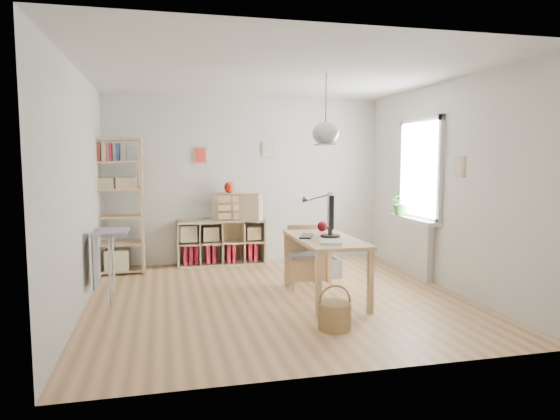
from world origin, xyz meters
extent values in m
plane|color=tan|center=(0.00, 0.00, 0.00)|extent=(4.50, 4.50, 0.00)
plane|color=white|center=(0.00, 2.25, 1.35)|extent=(4.50, 0.00, 4.50)
plane|color=white|center=(0.00, -2.25, 1.35)|extent=(4.50, 0.00, 4.50)
plane|color=white|center=(-2.25, 0.00, 1.35)|extent=(0.00, 4.50, 4.50)
plane|color=white|center=(2.25, 0.00, 1.35)|extent=(0.00, 4.50, 4.50)
plane|color=white|center=(0.00, 0.00, 2.70)|extent=(4.50, 4.50, 0.00)
cylinder|color=black|center=(0.55, -0.15, 2.36)|extent=(0.01, 0.01, 0.68)
ellipsoid|color=silver|center=(0.55, -0.15, 2.00)|extent=(0.32, 0.32, 0.27)
cube|color=white|center=(2.23, 0.60, 1.55)|extent=(0.03, 1.00, 1.30)
cube|color=white|center=(2.21, 0.06, 1.55)|extent=(0.06, 0.08, 1.46)
cube|color=white|center=(2.21, 1.14, 1.55)|extent=(0.06, 0.08, 1.46)
cube|color=white|center=(2.21, 0.60, 2.24)|extent=(0.06, 1.16, 0.08)
cube|color=white|center=(2.21, 0.60, 0.86)|extent=(0.06, 1.16, 0.08)
cube|color=silver|center=(2.19, 0.60, 0.40)|extent=(0.10, 0.80, 0.80)
cube|color=white|center=(2.14, 0.60, 0.83)|extent=(0.22, 1.20, 0.06)
cube|color=tan|center=(0.55, -0.15, 0.73)|extent=(0.70, 1.50, 0.04)
cube|color=tan|center=(0.25, -0.85, 0.35)|extent=(0.06, 0.06, 0.71)
cube|color=tan|center=(0.25, 0.55, 0.35)|extent=(0.06, 0.06, 0.71)
cube|color=tan|center=(0.85, -0.85, 0.35)|extent=(0.06, 0.06, 0.71)
cube|color=tan|center=(0.85, 0.55, 0.35)|extent=(0.06, 0.06, 0.71)
cube|color=#CEB487|center=(-0.45, 2.04, 0.01)|extent=(1.40, 0.38, 0.03)
cube|color=#CEB487|center=(-0.45, 2.04, 0.70)|extent=(1.40, 0.38, 0.03)
cube|color=#CEB487|center=(-1.14, 2.04, 0.36)|extent=(0.03, 0.38, 0.72)
cube|color=#CEB487|center=(0.23, 2.04, 0.36)|extent=(0.03, 0.38, 0.72)
cube|color=#CEB487|center=(-0.45, 2.22, 0.36)|extent=(1.40, 0.02, 0.72)
cube|color=maroon|center=(-1.03, 2.06, 0.19)|extent=(0.06, 0.26, 0.30)
cube|color=maroon|center=(-0.94, 2.06, 0.19)|extent=(0.05, 0.26, 0.30)
cube|color=maroon|center=(-0.86, 2.06, 0.19)|extent=(0.05, 0.26, 0.30)
cube|color=maroon|center=(-0.67, 2.06, 0.19)|extent=(0.05, 0.26, 0.30)
cube|color=maroon|center=(-0.58, 2.06, 0.19)|extent=(0.05, 0.26, 0.30)
cube|color=maroon|center=(-0.35, 2.06, 0.19)|extent=(0.06, 0.26, 0.30)
cube|color=maroon|center=(-0.26, 2.06, 0.19)|extent=(0.06, 0.26, 0.30)
cube|color=maroon|center=(0.00, 2.06, 0.19)|extent=(0.06, 0.26, 0.30)
cube|color=maroon|center=(0.09, 2.06, 0.19)|extent=(0.05, 0.26, 0.30)
cube|color=tan|center=(-2.41, 1.80, 1.00)|extent=(0.04, 0.38, 2.00)
cube|color=tan|center=(-1.65, 1.80, 1.00)|extent=(0.04, 0.38, 2.00)
cube|color=tan|center=(-2.03, 1.80, 0.05)|extent=(0.76, 0.38, 0.03)
cube|color=tan|center=(-2.03, 1.80, 0.45)|extent=(0.76, 0.38, 0.03)
cube|color=tan|center=(-2.03, 1.80, 0.85)|extent=(0.76, 0.38, 0.03)
cube|color=tan|center=(-2.03, 1.80, 1.25)|extent=(0.76, 0.38, 0.03)
cube|color=tan|center=(-2.03, 1.80, 1.65)|extent=(0.76, 0.38, 0.03)
cube|color=tan|center=(-2.03, 1.80, 1.98)|extent=(0.76, 0.38, 0.03)
cube|color=navy|center=(-2.31, 1.80, 1.79)|extent=(0.04, 0.18, 0.26)
cube|color=maroon|center=(-2.23, 1.80, 1.79)|extent=(0.04, 0.18, 0.26)
cube|color=beige|center=(-2.15, 1.80, 1.79)|extent=(0.04, 0.18, 0.26)
cube|color=maroon|center=(-2.07, 1.80, 1.79)|extent=(0.04, 0.18, 0.26)
cube|color=navy|center=(-1.97, 1.80, 1.79)|extent=(0.04, 0.18, 0.26)
cube|color=beige|center=(-1.87, 1.80, 1.79)|extent=(0.04, 0.18, 0.26)
cube|color=gray|center=(-1.97, 0.35, 0.83)|extent=(0.40, 0.55, 0.04)
cylinder|color=silver|center=(-1.97, 0.13, 0.41)|extent=(0.03, 0.03, 0.82)
cylinder|color=silver|center=(-1.97, 0.57, 0.41)|extent=(0.03, 0.03, 0.82)
cube|color=gray|center=(-2.15, 0.35, 0.50)|extent=(0.02, 0.50, 0.62)
cube|color=gray|center=(0.45, 0.40, 0.43)|extent=(0.44, 0.44, 0.06)
cube|color=tan|center=(0.26, 0.25, 0.20)|extent=(0.04, 0.04, 0.40)
cube|color=tan|center=(0.30, 0.59, 0.20)|extent=(0.04, 0.04, 0.40)
cube|color=tan|center=(0.60, 0.21, 0.20)|extent=(0.04, 0.04, 0.40)
cube|color=tan|center=(0.64, 0.55, 0.20)|extent=(0.04, 0.04, 0.40)
cube|color=tan|center=(0.47, 0.57, 0.64)|extent=(0.40, 0.08, 0.36)
cylinder|color=#956B43|center=(0.30, -1.25, 0.14)|extent=(0.33, 0.33, 0.27)
torus|color=#956B43|center=(0.30, -1.25, 0.29)|extent=(0.33, 0.05, 0.33)
cube|color=beige|center=(0.84, 0.89, 0.01)|extent=(0.52, 0.37, 0.02)
cube|color=beige|center=(0.60, 0.88, 0.13)|extent=(0.03, 0.35, 0.26)
cube|color=beige|center=(1.09, 0.90, 0.13)|extent=(0.03, 0.35, 0.26)
cube|color=beige|center=(0.85, 0.73, 0.13)|extent=(0.51, 0.04, 0.26)
cube|color=beige|center=(0.84, 1.06, 0.13)|extent=(0.51, 0.04, 0.26)
cube|color=beige|center=(0.83, 1.20, 0.37)|extent=(0.51, 0.19, 0.33)
sphere|color=yellow|center=(0.73, 0.83, 0.19)|extent=(0.11, 0.11, 0.11)
sphere|color=#196EB4|center=(0.93, 0.94, 0.19)|extent=(0.11, 0.11, 0.11)
sphere|color=#B64416|center=(0.83, 0.87, 0.19)|extent=(0.11, 0.11, 0.11)
sphere|color=green|center=(0.99, 0.83, 0.19)|extent=(0.11, 0.11, 0.11)
cylinder|color=black|center=(0.63, -0.11, 0.76)|extent=(0.24, 0.24, 0.02)
cylinder|color=black|center=(0.63, -0.11, 0.83)|extent=(0.05, 0.05, 0.11)
cube|color=black|center=(0.63, -0.11, 1.08)|extent=(0.23, 0.59, 0.40)
cube|color=black|center=(0.35, -0.05, 0.76)|extent=(0.27, 0.39, 0.02)
cylinder|color=black|center=(0.82, 0.46, 0.77)|extent=(0.06, 0.06, 0.04)
cylinder|color=black|center=(0.82, 0.46, 0.98)|extent=(0.02, 0.02, 0.42)
cone|color=black|center=(0.46, 0.36, 1.17)|extent=(0.10, 0.07, 0.10)
sphere|color=#500A15|center=(0.68, 0.34, 0.82)|extent=(0.13, 0.13, 0.13)
cube|color=white|center=(0.48, -0.57, 0.76)|extent=(0.29, 0.33, 0.03)
cube|color=#CEB487|center=(-0.18, 2.04, 0.94)|extent=(0.83, 0.61, 0.43)
ellipsoid|color=maroon|center=(-0.32, 2.04, 1.24)|extent=(0.15, 0.15, 0.18)
imported|color=#296425|center=(2.12, 0.95, 1.05)|extent=(0.38, 0.34, 0.37)
camera|label=1|loc=(-1.36, -5.84, 1.71)|focal=32.00mm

